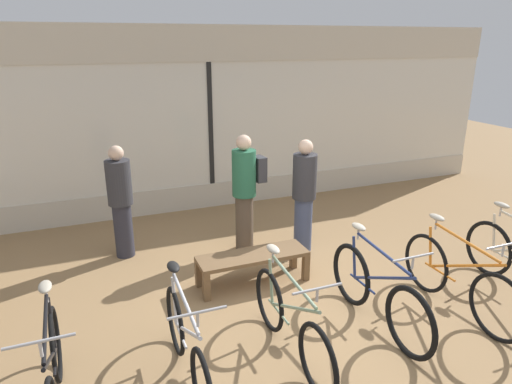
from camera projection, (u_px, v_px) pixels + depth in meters
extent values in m
plane|color=#99754C|center=(307.00, 311.00, 5.23)|extent=(24.00, 24.00, 0.00)
cube|color=beige|center=(212.00, 194.00, 8.47)|extent=(12.00, 0.08, 0.45)
cube|color=silver|center=(210.00, 125.00, 8.06)|extent=(12.00, 0.04, 2.15)
cube|color=beige|center=(208.00, 43.00, 7.62)|extent=(12.00, 0.08, 0.60)
cube|color=black|center=(211.00, 125.00, 8.03)|extent=(0.08, 0.02, 2.15)
torus|color=black|center=(56.00, 344.00, 4.12)|extent=(0.04, 0.69, 0.69)
cylinder|color=black|center=(50.00, 358.00, 3.57)|extent=(0.03, 0.93, 0.51)
cylinder|color=black|center=(52.00, 324.00, 4.01)|extent=(0.03, 0.11, 0.49)
cylinder|color=black|center=(45.00, 326.00, 3.51)|extent=(0.03, 0.85, 0.10)
cylinder|color=black|center=(55.00, 359.00, 3.92)|extent=(0.03, 0.45, 0.03)
cylinder|color=#B2B2B7|center=(46.00, 295.00, 3.87)|extent=(0.02, 0.02, 0.14)
ellipsoid|color=#B2A893|center=(45.00, 287.00, 3.85)|extent=(0.11, 0.22, 0.06)
cylinder|color=#B2B2B7|center=(41.00, 349.00, 3.10)|extent=(0.02, 0.02, 0.12)
cylinder|color=#ADADB2|center=(39.00, 342.00, 3.08)|extent=(0.46, 0.02, 0.02)
torus|color=black|center=(175.00, 321.00, 4.47)|extent=(0.04, 0.68, 0.68)
cylinder|color=#BCBCC1|center=(187.00, 331.00, 3.91)|extent=(0.03, 0.94, 0.51)
cylinder|color=#BCBCC1|center=(175.00, 301.00, 4.36)|extent=(0.03, 0.11, 0.49)
cylinder|color=#BCBCC1|center=(185.00, 301.00, 3.85)|extent=(0.03, 0.87, 0.10)
cylinder|color=#BCBCC1|center=(180.00, 334.00, 4.27)|extent=(0.03, 0.45, 0.03)
cylinder|color=#B2B2B7|center=(174.00, 274.00, 4.22)|extent=(0.02, 0.02, 0.14)
ellipsoid|color=black|center=(173.00, 267.00, 4.20)|extent=(0.11, 0.22, 0.06)
cylinder|color=#B2B2B7|center=(198.00, 320.00, 3.44)|extent=(0.02, 0.02, 0.12)
cylinder|color=#ADADB2|center=(197.00, 313.00, 3.42)|extent=(0.46, 0.02, 0.02)
torus|color=black|center=(269.00, 300.00, 4.83)|extent=(0.05, 0.67, 0.67)
torus|color=black|center=(317.00, 361.00, 3.91)|extent=(0.05, 0.67, 0.67)
cylinder|color=gray|center=(293.00, 308.00, 4.26)|extent=(0.03, 0.98, 0.51)
cylinder|color=gray|center=(271.00, 282.00, 4.72)|extent=(0.03, 0.11, 0.49)
cylinder|color=gray|center=(293.00, 280.00, 4.20)|extent=(0.03, 0.90, 0.10)
cylinder|color=gray|center=(279.00, 312.00, 4.62)|extent=(0.03, 0.47, 0.03)
cylinder|color=#B2B2B7|center=(273.00, 256.00, 4.58)|extent=(0.02, 0.02, 0.14)
ellipsoid|color=#B2A893|center=(273.00, 249.00, 4.56)|extent=(0.11, 0.22, 0.06)
cylinder|color=#B2B2B7|center=(317.00, 295.00, 3.77)|extent=(0.02, 0.02, 0.12)
cylinder|color=#ADADB2|center=(317.00, 289.00, 3.75)|extent=(0.46, 0.02, 0.02)
torus|color=black|center=(351.00, 274.00, 5.30)|extent=(0.06, 0.73, 0.73)
torus|color=black|center=(410.00, 323.00, 4.39)|extent=(0.06, 0.73, 0.73)
cylinder|color=navy|center=(382.00, 278.00, 4.74)|extent=(0.03, 0.96, 0.51)
cylinder|color=navy|center=(354.00, 257.00, 5.19)|extent=(0.03, 0.11, 0.49)
cylinder|color=navy|center=(383.00, 253.00, 4.67)|extent=(0.03, 0.89, 0.10)
cylinder|color=navy|center=(362.00, 284.00, 5.09)|extent=(0.03, 0.46, 0.03)
cylinder|color=#B2B2B7|center=(358.00, 233.00, 5.05)|extent=(0.02, 0.02, 0.14)
ellipsoid|color=#B2A893|center=(359.00, 227.00, 5.03)|extent=(0.11, 0.22, 0.06)
cylinder|color=#B2B2B7|center=(413.00, 263.00, 4.25)|extent=(0.02, 0.02, 0.12)
cylinder|color=#ADADB2|center=(413.00, 257.00, 4.23)|extent=(0.46, 0.02, 0.02)
torus|color=black|center=(426.00, 263.00, 5.57)|extent=(0.05, 0.73, 0.73)
torus|color=black|center=(498.00, 308.00, 4.64)|extent=(0.05, 0.73, 0.73)
cylinder|color=orange|center=(464.00, 266.00, 4.99)|extent=(0.03, 0.98, 0.51)
cylinder|color=orange|center=(430.00, 246.00, 5.46)|extent=(0.03, 0.11, 0.49)
cylinder|color=orange|center=(466.00, 242.00, 4.93)|extent=(0.03, 0.91, 0.10)
cylinder|color=orange|center=(440.00, 272.00, 5.36)|extent=(0.03, 0.48, 0.03)
cylinder|color=#B2B2B7|center=(436.00, 224.00, 5.32)|extent=(0.02, 0.02, 0.14)
ellipsoid|color=#B2A893|center=(437.00, 217.00, 5.30)|extent=(0.11, 0.22, 0.06)
cylinder|color=#B2B2B7|center=(503.00, 251.00, 4.50)|extent=(0.02, 0.02, 0.12)
cylinder|color=#ADADB2|center=(504.00, 245.00, 4.48)|extent=(0.46, 0.02, 0.02)
torus|color=black|center=(488.00, 248.00, 5.96)|extent=(0.05, 0.73, 0.73)
cylinder|color=beige|center=(494.00, 232.00, 5.85)|extent=(0.03, 0.11, 0.49)
cylinder|color=beige|center=(504.00, 256.00, 5.75)|extent=(0.03, 0.49, 0.03)
cylinder|color=#B2B2B7|center=(501.00, 211.00, 5.72)|extent=(0.02, 0.02, 0.14)
ellipsoid|color=#B2A893|center=(502.00, 205.00, 5.69)|extent=(0.11, 0.22, 0.06)
cube|color=brown|center=(253.00, 256.00, 5.71)|extent=(1.40, 0.44, 0.05)
cube|color=brown|center=(207.00, 287.00, 5.39)|extent=(0.08, 0.08, 0.35)
cube|color=brown|center=(306.00, 267.00, 5.85)|extent=(0.08, 0.08, 0.35)
cube|color=brown|center=(199.00, 273.00, 5.71)|extent=(0.08, 0.08, 0.35)
cube|color=brown|center=(293.00, 256.00, 6.17)|extent=(0.08, 0.08, 0.35)
cylinder|color=#424C6B|center=(303.00, 224.00, 6.64)|extent=(0.29, 0.29, 0.81)
cylinder|color=#333338|center=(305.00, 177.00, 6.41)|extent=(0.39, 0.39, 0.64)
sphere|color=beige|center=(306.00, 147.00, 6.27)|extent=(0.21, 0.21, 0.21)
cylinder|color=brown|center=(244.00, 222.00, 6.66)|extent=(0.28, 0.28, 0.84)
cylinder|color=#286647|center=(244.00, 173.00, 6.42)|extent=(0.36, 0.36, 0.66)
sphere|color=beige|center=(244.00, 143.00, 6.29)|extent=(0.22, 0.22, 0.22)
cube|color=#38383D|center=(259.00, 169.00, 6.51)|extent=(0.16, 0.25, 0.36)
cylinder|color=#2D2D38|center=(124.00, 230.00, 6.46)|extent=(0.30, 0.30, 0.79)
cylinder|color=#333338|center=(119.00, 182.00, 6.24)|extent=(0.39, 0.39, 0.62)
sphere|color=beige|center=(116.00, 153.00, 6.10)|extent=(0.20, 0.20, 0.20)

